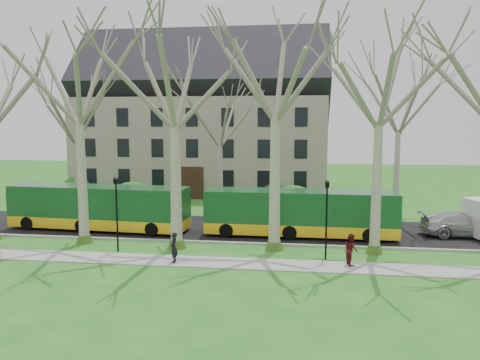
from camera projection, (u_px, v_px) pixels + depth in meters
name	position (u px, v px, depth m)	size (l,w,h in m)	color
ground	(222.00, 250.00, 27.61)	(120.00, 120.00, 0.00)	#22691E
sidewalk	(214.00, 262.00, 25.15)	(70.00, 2.00, 0.06)	gray
road	(235.00, 229.00, 33.02)	(80.00, 8.00, 0.06)	black
curb	(226.00, 243.00, 29.08)	(80.00, 0.25, 0.14)	#A5A39E
building	(205.00, 117.00, 51.02)	(26.50, 12.20, 16.00)	gray
tree_row_verge	(222.00, 131.00, 27.05)	(49.00, 7.00, 14.00)	gray
tree_row_far	(228.00, 141.00, 37.87)	(33.00, 7.00, 12.00)	gray
lamp_row	(218.00, 211.00, 26.31)	(36.22, 0.22, 4.30)	black
hedges	(197.00, 195.00, 41.87)	(30.60, 8.60, 2.00)	#245B1A
bus_lead	(99.00, 207.00, 32.62)	(12.63, 2.63, 3.16)	#164E23
bus_follow	(300.00, 213.00, 30.76)	(12.43, 2.59, 3.11)	#164E23
sedan	(463.00, 224.00, 30.73)	(2.21, 5.44, 1.58)	#B2B2B7
pedestrian_a	(174.00, 247.00, 24.97)	(0.60, 0.39, 1.63)	black
pedestrian_b	(351.00, 249.00, 24.56)	(0.81, 0.63, 1.66)	#501214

